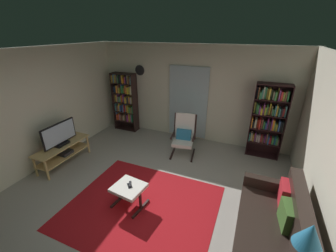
% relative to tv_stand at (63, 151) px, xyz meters
% --- Properties ---
extents(ground_plane, '(7.02, 7.02, 0.00)m').
position_rel_tv_stand_xyz_m(ground_plane, '(2.28, -0.40, -0.33)').
color(ground_plane, '#A49D94').
extents(wall_back, '(5.60, 0.06, 2.60)m').
position_rel_tv_stand_xyz_m(wall_back, '(2.28, 2.50, 0.97)').
color(wall_back, beige).
rests_on(wall_back, ground).
extents(wall_left, '(0.06, 6.00, 2.60)m').
position_rel_tv_stand_xyz_m(wall_left, '(-0.42, -0.40, 0.97)').
color(wall_left, beige).
rests_on(wall_left, ground).
extents(glass_door_panel, '(1.10, 0.01, 2.00)m').
position_rel_tv_stand_xyz_m(glass_door_panel, '(2.21, 2.43, 0.72)').
color(glass_door_panel, silver).
extents(area_rug, '(2.57, 2.19, 0.01)m').
position_rel_tv_stand_xyz_m(area_rug, '(2.35, -0.52, -0.33)').
color(area_rug, '#A9141A').
rests_on(area_rug, ground).
extents(tv_stand, '(0.44, 1.32, 0.50)m').
position_rel_tv_stand_xyz_m(tv_stand, '(0.00, 0.00, 0.00)').
color(tv_stand, tan).
rests_on(tv_stand, ground).
extents(television, '(0.20, 0.87, 0.53)m').
position_rel_tv_stand_xyz_m(television, '(0.00, -0.01, 0.42)').
color(television, black).
rests_on(television, tv_stand).
extents(bookshelf_near_tv, '(0.73, 0.30, 1.77)m').
position_rel_tv_stand_xyz_m(bookshelf_near_tv, '(0.28, 2.25, 0.63)').
color(bookshelf_near_tv, black).
rests_on(bookshelf_near_tv, ground).
extents(bookshelf_near_sofa, '(0.76, 0.30, 1.83)m').
position_rel_tv_stand_xyz_m(bookshelf_near_sofa, '(4.27, 2.22, 0.67)').
color(bookshelf_near_sofa, black).
rests_on(bookshelf_near_sofa, ground).
extents(leather_sofa, '(0.84, 1.76, 0.88)m').
position_rel_tv_stand_xyz_m(leather_sofa, '(4.45, -0.46, -0.01)').
color(leather_sofa, '#2B211C').
rests_on(leather_sofa, ground).
extents(lounge_armchair, '(0.66, 0.73, 1.02)m').
position_rel_tv_stand_xyz_m(lounge_armchair, '(2.42, 1.55, 0.21)').
color(lounge_armchair, black).
rests_on(lounge_armchair, ground).
extents(ottoman, '(0.57, 0.54, 0.42)m').
position_rel_tv_stand_xyz_m(ottoman, '(2.13, -0.55, 0.01)').
color(ottoman, white).
rests_on(ottoman, ground).
extents(tv_remote, '(0.10, 0.15, 0.02)m').
position_rel_tv_stand_xyz_m(tv_remote, '(2.13, -0.50, 0.10)').
color(tv_remote, black).
rests_on(tv_remote, ottoman).
extents(cell_phone, '(0.15, 0.15, 0.01)m').
position_rel_tv_stand_xyz_m(cell_phone, '(2.14, -0.53, 0.09)').
color(cell_phone, black).
rests_on(cell_phone, ottoman).
extents(floor_lamp_by_sofa, '(0.22, 0.22, 1.56)m').
position_rel_tv_stand_xyz_m(floor_lamp_by_sofa, '(4.48, -1.52, 0.96)').
color(floor_lamp_by_sofa, '#A5A5AD').
rests_on(floor_lamp_by_sofa, ground).
extents(wall_clock, '(0.29, 0.03, 0.29)m').
position_rel_tv_stand_xyz_m(wall_clock, '(0.74, 2.43, 1.52)').
color(wall_clock, silver).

